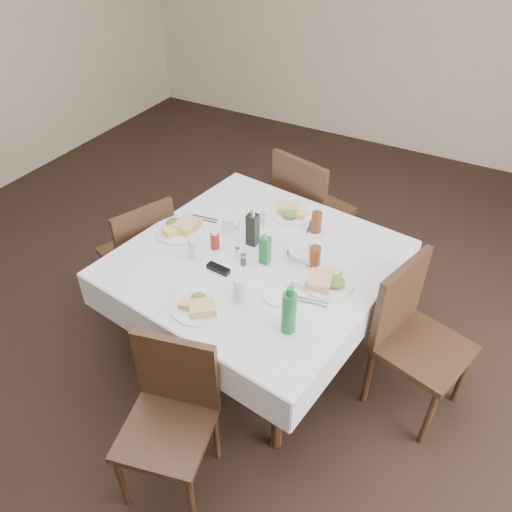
% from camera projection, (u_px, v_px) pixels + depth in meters
% --- Properties ---
extents(ground_plane, '(7.00, 7.00, 0.00)m').
position_uv_depth(ground_plane, '(217.00, 346.00, 3.34)').
color(ground_plane, black).
extents(room_shell, '(6.04, 7.04, 2.80)m').
position_uv_depth(room_shell, '(199.00, 95.00, 2.28)').
color(room_shell, beige).
rests_on(room_shell, ground).
extents(dining_table, '(1.60, 1.60, 0.76)m').
position_uv_depth(dining_table, '(256.00, 267.00, 2.92)').
color(dining_table, black).
rests_on(dining_table, ground).
extents(chair_north, '(0.57, 0.57, 0.98)m').
position_uv_depth(chair_north, '(307.00, 206.00, 3.66)').
color(chair_north, black).
rests_on(chair_north, ground).
extents(chair_south, '(0.50, 0.50, 0.87)m').
position_uv_depth(chair_south, '(172.00, 408.00, 2.38)').
color(chair_south, black).
rests_on(chair_south, ground).
extents(chair_east, '(0.55, 0.55, 0.94)m').
position_uv_depth(chair_east, '(412.00, 330.00, 2.72)').
color(chair_east, black).
rests_on(chair_east, ground).
extents(chair_west, '(0.55, 0.55, 0.89)m').
position_uv_depth(chair_west, '(142.00, 250.00, 3.34)').
color(chair_west, black).
rests_on(chair_west, ground).
extents(meal_north, '(0.26, 0.26, 0.06)m').
position_uv_depth(meal_north, '(291.00, 213.00, 3.19)').
color(meal_north, white).
rests_on(meal_north, dining_table).
extents(meal_south, '(0.25, 0.25, 0.06)m').
position_uv_depth(meal_south, '(198.00, 306.00, 2.52)').
color(meal_south, white).
rests_on(meal_south, dining_table).
extents(meal_east, '(0.28, 0.28, 0.06)m').
position_uv_depth(meal_east, '(327.00, 281.00, 2.67)').
color(meal_east, white).
rests_on(meal_east, dining_table).
extents(meal_west, '(0.29, 0.29, 0.06)m').
position_uv_depth(meal_west, '(180.00, 228.00, 3.05)').
color(meal_west, white).
rests_on(meal_west, dining_table).
extents(side_plate_a, '(0.18, 0.18, 0.01)m').
position_uv_depth(side_plate_a, '(241.00, 221.00, 3.15)').
color(side_plate_a, white).
rests_on(side_plate_a, dining_table).
extents(side_plate_b, '(0.18, 0.18, 0.01)m').
position_uv_depth(side_plate_b, '(280.00, 295.00, 2.61)').
color(side_plate_b, white).
rests_on(side_plate_b, dining_table).
extents(water_n, '(0.06, 0.06, 0.11)m').
position_uv_depth(water_n, '(265.00, 217.00, 3.09)').
color(water_n, silver).
rests_on(water_n, dining_table).
extents(water_s, '(0.08, 0.08, 0.14)m').
position_uv_depth(water_s, '(241.00, 289.00, 2.55)').
color(water_s, silver).
rests_on(water_s, dining_table).
extents(water_e, '(0.07, 0.07, 0.13)m').
position_uv_depth(water_e, '(314.00, 252.00, 2.81)').
color(water_e, silver).
rests_on(water_e, dining_table).
extents(water_w, '(0.08, 0.08, 0.14)m').
position_uv_depth(water_w, '(195.00, 248.00, 2.82)').
color(water_w, silver).
rests_on(water_w, dining_table).
extents(iced_tea_a, '(0.06, 0.06, 0.13)m').
position_uv_depth(iced_tea_a, '(316.00, 222.00, 3.03)').
color(iced_tea_a, brown).
rests_on(iced_tea_a, dining_table).
extents(iced_tea_b, '(0.06, 0.06, 0.13)m').
position_uv_depth(iced_tea_b, '(315.00, 257.00, 2.77)').
color(iced_tea_b, brown).
rests_on(iced_tea_b, dining_table).
extents(bread_basket, '(0.19, 0.19, 0.06)m').
position_uv_depth(bread_basket, '(303.00, 254.00, 2.84)').
color(bread_basket, silver).
rests_on(bread_basket, dining_table).
extents(oil_cruet_dark, '(0.06, 0.06, 0.26)m').
position_uv_depth(oil_cruet_dark, '(253.00, 228.00, 2.90)').
color(oil_cruet_dark, black).
rests_on(oil_cruet_dark, dining_table).
extents(oil_cruet_green, '(0.05, 0.05, 0.22)m').
position_uv_depth(oil_cruet_green, '(265.00, 249.00, 2.77)').
color(oil_cruet_green, '#17692B').
rests_on(oil_cruet_green, dining_table).
extents(ketchup_bottle, '(0.05, 0.05, 0.12)m').
position_uv_depth(ketchup_bottle, '(215.00, 240.00, 2.91)').
color(ketchup_bottle, maroon).
rests_on(ketchup_bottle, dining_table).
extents(salt_shaker, '(0.03, 0.03, 0.07)m').
position_uv_depth(salt_shaker, '(237.00, 253.00, 2.84)').
color(salt_shaker, white).
rests_on(salt_shaker, dining_table).
extents(pepper_shaker, '(0.03, 0.03, 0.07)m').
position_uv_depth(pepper_shaker, '(243.00, 260.00, 2.79)').
color(pepper_shaker, '#3E2E23').
rests_on(pepper_shaker, dining_table).
extents(coffee_mug, '(0.13, 0.13, 0.09)m').
position_uv_depth(coffee_mug, '(229.00, 225.00, 3.05)').
color(coffee_mug, white).
rests_on(coffee_mug, dining_table).
extents(sunglasses, '(0.14, 0.06, 0.03)m').
position_uv_depth(sunglasses, '(218.00, 269.00, 2.76)').
color(sunglasses, black).
rests_on(sunglasses, dining_table).
extents(green_bottle, '(0.07, 0.07, 0.27)m').
position_uv_depth(green_bottle, '(289.00, 312.00, 2.35)').
color(green_bottle, '#17692B').
rests_on(green_bottle, dining_table).
extents(sugar_caddy, '(0.08, 0.05, 0.04)m').
position_uv_depth(sugar_caddy, '(299.00, 283.00, 2.66)').
color(sugar_caddy, white).
rests_on(sugar_caddy, dining_table).
extents(cutlery_n, '(0.08, 0.19, 0.01)m').
position_uv_depth(cutlery_n, '(312.00, 226.00, 3.11)').
color(cutlery_n, silver).
rests_on(cutlery_n, dining_table).
extents(cutlery_s, '(0.12, 0.19, 0.01)m').
position_uv_depth(cutlery_s, '(180.00, 298.00, 2.59)').
color(cutlery_s, silver).
rests_on(cutlery_s, dining_table).
extents(cutlery_e, '(0.17, 0.07, 0.01)m').
position_uv_depth(cutlery_e, '(312.00, 302.00, 2.57)').
color(cutlery_e, silver).
rests_on(cutlery_e, dining_table).
extents(cutlery_w, '(0.19, 0.07, 0.01)m').
position_uv_depth(cutlery_w, '(204.00, 219.00, 3.17)').
color(cutlery_w, silver).
rests_on(cutlery_w, dining_table).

